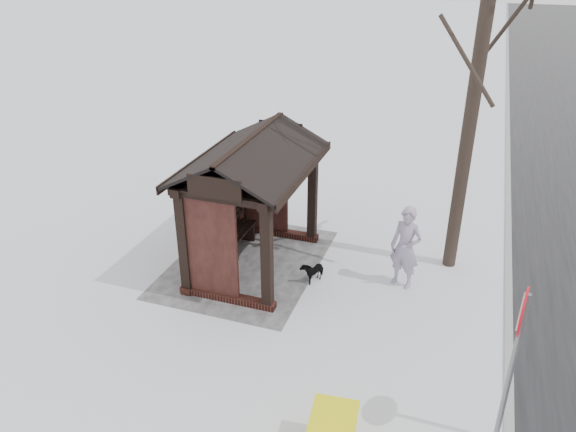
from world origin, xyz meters
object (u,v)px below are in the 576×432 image
at_px(dog, 313,271).
at_px(pedestrian, 406,248).
at_px(road_sign, 517,339).
at_px(bus_shelter, 245,177).

bearing_deg(dog, pedestrian, 37.13).
bearing_deg(pedestrian, road_sign, -43.79).
distance_m(bus_shelter, road_sign, 6.44).
xyz_separation_m(dog, road_sign, (3.25, 3.85, 1.65)).
bearing_deg(pedestrian, bus_shelter, -156.76).
bearing_deg(bus_shelter, pedestrian, 94.88).
bearing_deg(dog, bus_shelter, -164.12).
bearing_deg(bus_shelter, dog, 83.26).
relative_size(pedestrian, road_sign, 0.68).
distance_m(bus_shelter, pedestrian, 3.70).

